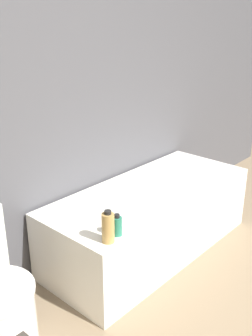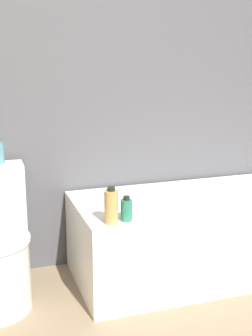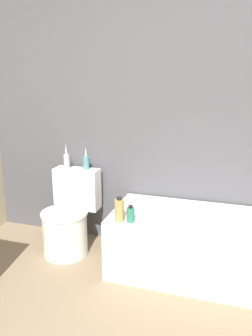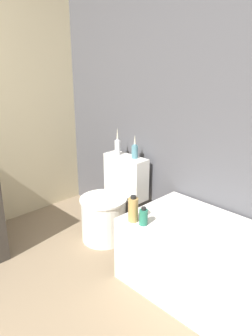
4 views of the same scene
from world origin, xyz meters
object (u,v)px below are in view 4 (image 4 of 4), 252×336
object	(u,v)px
shampoo_bottle_tall	(133,209)
shampoo_bottle_short	(143,217)
bathtub	(243,280)
vase_gold	(117,146)
toilet	(110,206)
vase_silver	(135,150)

from	to	relation	value
shampoo_bottle_tall	shampoo_bottle_short	bearing A→B (deg)	9.54
bathtub	shampoo_bottle_short	xyz separation A→B (m)	(-0.64, -0.26, 0.31)
vase_gold	shampoo_bottle_tall	size ratio (longest dim) A/B	1.31
bathtub	vase_gold	bearing A→B (deg)	171.32
toilet	shampoo_bottle_short	size ratio (longest dim) A/B	5.56
vase_silver	shampoo_bottle_short	size ratio (longest dim) A/B	1.63
vase_gold	shampoo_bottle_tall	xyz separation A→B (m)	(0.69, -0.49, -0.23)
bathtub	toilet	world-z (taller)	toilet
toilet	shampoo_bottle_short	world-z (taller)	toilet
shampoo_bottle_short	bathtub	bearing A→B (deg)	22.13
vase_gold	shampoo_bottle_short	distance (m)	0.95
vase_gold	vase_silver	distance (m)	0.19
toilet	shampoo_bottle_tall	size ratio (longest dim) A/B	3.80
bathtub	shampoo_bottle_short	world-z (taller)	shampoo_bottle_short
vase_silver	shampoo_bottle_short	distance (m)	0.82
vase_silver	toilet	bearing A→B (deg)	-112.69
toilet	bathtub	bearing A→B (deg)	-1.58
toilet	shampoo_bottle_tall	world-z (taller)	toilet
shampoo_bottle_short	vase_gold	bearing A→B (deg)	148.56
shampoo_bottle_tall	vase_silver	bearing A→B (deg)	133.79
shampoo_bottle_tall	shampoo_bottle_short	distance (m)	0.09
toilet	vase_silver	xyz separation A→B (m)	(0.09, 0.22, 0.51)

